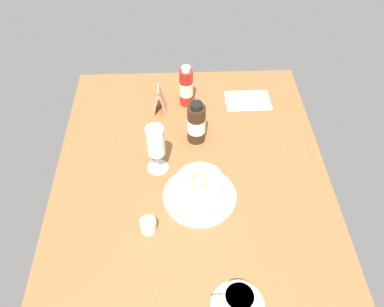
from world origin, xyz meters
The scene contains 9 objects.
ground_plane centered at (0.00, 0.00, -1.50)cm, with size 110.00×84.00×3.00cm, color brown.
porridge_bowl centered at (-7.04, -2.04, 3.84)cm, with size 21.42×21.42×8.80cm.
cutlery_setting centered at (36.61, -21.64, 0.27)cm, with size 11.60×16.77×0.90cm.
coffee_cup centered at (-39.52, -9.25, 2.71)cm, with size 12.92×13.18×5.90cm.
creamer_jug centered at (-17.36, 12.37, 2.12)cm, with size 5.22×4.53×4.73cm.
wine_glass centered at (5.08, 10.38, 10.80)cm, with size 6.64×6.64×16.70cm.
sauce_bottle_brown centered at (17.39, -2.17, 6.91)cm, with size 6.10×6.10×15.17cm.
sauce_bottle_red centered at (36.02, 0.55, 7.23)cm, with size 4.90×4.90×15.77cm.
menu_card centered at (32.42, 10.14, 4.81)cm, with size 5.93×4.88×9.71cm.
Camera 1 is at (-77.19, 2.98, 94.01)cm, focal length 37.33 mm.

